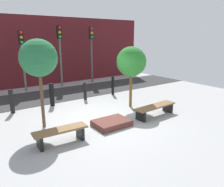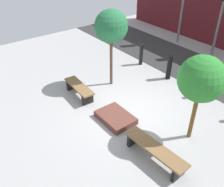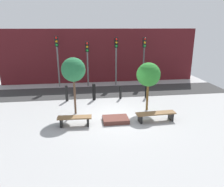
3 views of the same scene
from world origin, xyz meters
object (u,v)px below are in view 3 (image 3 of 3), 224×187
traffic_light_west (57,53)px  bollard_left (94,92)px  bollard_far_left (67,93)px  tree_behind_left_bench (73,70)px  bollard_center (120,92)px  planter_bed (116,120)px  tree_behind_right_bench (148,75)px  bench_left (75,119)px  traffic_light_mid_east (116,53)px  traffic_light_east (144,52)px  bench_right (156,115)px  traffic_light_mid_west (87,56)px  bollard_right (146,90)px

traffic_light_west → bollard_left: bearing=-54.8°
bollard_far_left → traffic_light_west: 4.22m
tree_behind_left_bench → bollard_left: tree_behind_left_bench is taller
bollard_far_left → bollard_center: bollard_far_left is taller
tree_behind_left_bench → traffic_light_west: bearing=103.3°
planter_bed → tree_behind_right_bench: bearing=33.6°
planter_bed → bollard_center: 3.65m
bench_left → traffic_light_mid_east: (3.12, 7.28, 2.27)m
tree_behind_right_bench → traffic_light_mid_east: 5.84m
bollard_far_left → traffic_light_west: traffic_light_west is taller
tree_behind_left_bench → traffic_light_east: traffic_light_east is taller
bollard_center → traffic_light_west: 5.95m
planter_bed → traffic_light_west: bearing=115.4°
traffic_light_west → traffic_light_mid_east: 4.49m
tree_behind_left_bench → bollard_far_left: bearing=105.0°
bench_left → tree_behind_left_bench: (-0.00, 1.53, 2.09)m
tree_behind_left_bench → traffic_light_east: bearing=46.9°
bench_right → traffic_light_mid_east: traffic_light_mid_east is taller
bollard_center → traffic_light_west: size_ratio=0.23×
planter_bed → bollard_left: bollard_left is taller
bollard_far_left → traffic_light_mid_west: bearing=67.4°
bench_left → traffic_light_mid_west: (0.88, 7.28, 2.08)m
bench_left → bollard_center: bearing=55.3°
bench_left → bollard_right: size_ratio=1.59×
planter_bed → tree_behind_left_bench: size_ratio=0.41×
bollard_center → bollard_far_left: bearing=180.0°
bollard_far_left → traffic_light_east: traffic_light_east is taller
traffic_light_west → traffic_light_mid_west: size_ratio=1.12×
traffic_light_east → bench_right: bearing=-100.6°
tree_behind_right_bench → traffic_light_mid_east: size_ratio=0.72×
planter_bed → traffic_light_mid_east: 7.58m
tree_behind_left_bench → tree_behind_right_bench: bearing=0.0°
bench_left → bench_right: (4.01, 0.00, 0.00)m
bollard_center → traffic_light_mid_east: (0.26, 3.54, 2.16)m
bollard_right → traffic_light_mid_east: (-1.47, 3.54, 2.08)m
tree_behind_right_bench → traffic_light_west: traffic_light_west is taller
bench_right → traffic_light_west: (-5.37, 7.28, 2.35)m
planter_bed → bollard_right: bollard_right is taller
bollard_far_left → bollard_right: 5.19m
bollard_right → traffic_light_west: size_ratio=0.26×
bench_right → bollard_right: bollard_right is taller
traffic_light_west → bench_left: bearing=-79.4°
bench_right → tree_behind_right_bench: size_ratio=0.74×
tree_behind_right_bench → bollard_far_left: (-4.60, 2.20, -1.53)m
traffic_light_west → traffic_light_mid_west: (2.24, -0.00, -0.28)m
bench_right → traffic_light_west: size_ratio=0.52×
planter_bed → traffic_light_mid_east: traffic_light_mid_east is taller
bench_left → traffic_light_mid_west: bearing=85.9°
tree_behind_left_bench → traffic_light_mid_west: 5.81m
bench_right → bollard_far_left: (-4.60, 3.73, 0.18)m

